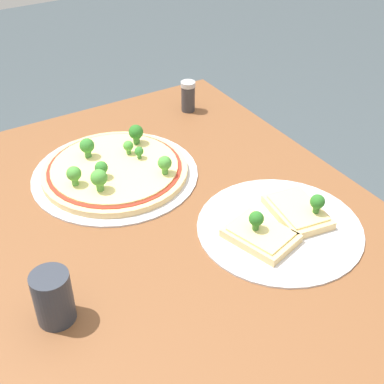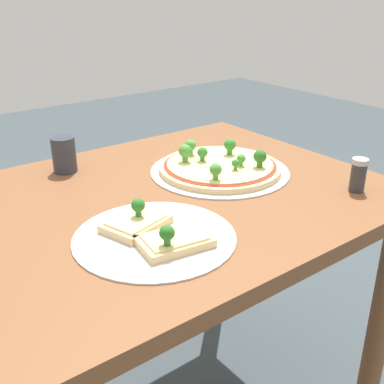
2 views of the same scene
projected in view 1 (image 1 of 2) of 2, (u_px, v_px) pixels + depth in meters
The scene contains 5 objects.
dining_table at pixel (181, 268), 1.10m from camera, with size 1.09×0.79×0.76m.
pizza_tray_whole at pixel (115, 170), 1.16m from camera, with size 0.36×0.36×0.07m.
pizza_tray_slice at pixel (280, 224), 1.02m from camera, with size 0.32×0.32×0.06m.
drinking_cup at pixel (53, 297), 0.82m from camera, with size 0.06×0.06×0.09m, color #2D333D.
condiment_shaker at pixel (188, 96), 1.39m from camera, with size 0.04×0.04×0.08m.
Camera 1 is at (-0.69, 0.39, 1.42)m, focal length 50.00 mm.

